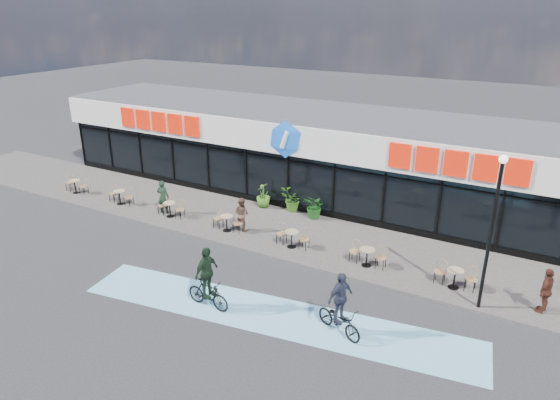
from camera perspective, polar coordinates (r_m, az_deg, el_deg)
name	(u,v)px	position (r m, az deg, el deg)	size (l,w,h in m)	color
ground	(205,268)	(20.48, -8.54, -7.70)	(120.00, 120.00, 0.00)	#28282B
sidewalk	(263,226)	(23.75, -1.97, -3.03)	(44.00, 5.00, 0.10)	#5B5551
bike_lane	(273,315)	(17.48, -0.85, -13.00)	(14.00, 2.20, 0.01)	#75BDDE
building	(313,152)	(27.46, 3.85, 5.46)	(30.60, 6.57, 4.75)	black
lamp_post	(493,222)	(17.57, 23.14, -2.30)	(0.28, 0.28, 5.49)	black
bistro_set_0	(76,185)	(29.91, -22.24, 1.64)	(1.54, 0.62, 0.90)	tan
bistro_set_1	(121,195)	(27.44, -17.72, 0.52)	(1.54, 0.62, 0.90)	tan
bistro_set_2	(171,207)	(25.18, -12.35, -0.82)	(1.54, 0.62, 0.90)	tan
bistro_set_3	(228,221)	(23.19, -5.99, -2.40)	(1.54, 0.62, 0.90)	tan
bistro_set_4	(293,237)	(21.57, 1.46, -4.20)	(1.54, 0.62, 0.90)	tan
bistro_set_5	(368,255)	(20.39, 9.99, -6.16)	(1.54, 0.62, 0.90)	tan
bistro_set_6	(455,276)	(19.72, 19.39, -8.15)	(1.54, 0.62, 0.90)	tan
potted_plant_left	(263,195)	(25.65, -1.91, 0.60)	(0.74, 0.74, 1.32)	#3B671D
potted_plant_mid	(315,207)	(24.35, 4.04, -0.77)	(1.08, 0.94, 1.20)	#195016
potted_plant_right	(292,200)	(25.13, 1.34, 0.01)	(1.08, 0.93, 1.20)	#36631C
patron_left	(163,197)	(25.52, -13.23, 0.37)	(0.62, 0.41, 1.71)	black
patron_right	(242,214)	(23.04, -4.41, -1.60)	(0.77, 0.60, 1.58)	brown
pedestrian_a	(546,290)	(19.26, 28.14, -9.10)	(0.97, 0.40, 1.66)	#4A221A
cyclist_a	(207,283)	(17.55, -8.31, -9.41)	(1.79, 1.12, 2.32)	black
cyclist_b	(340,311)	(16.32, 6.83, -12.51)	(1.93, 1.27, 2.20)	black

